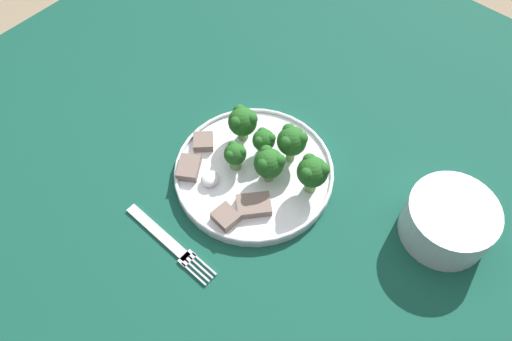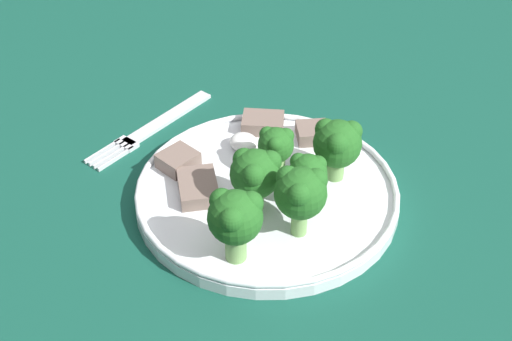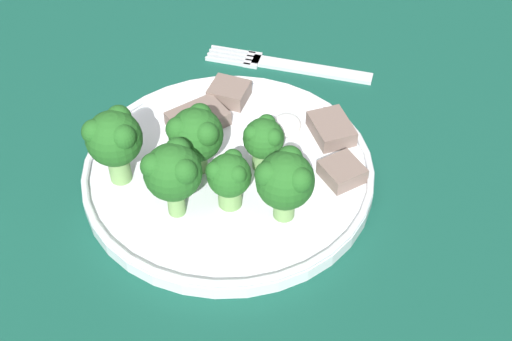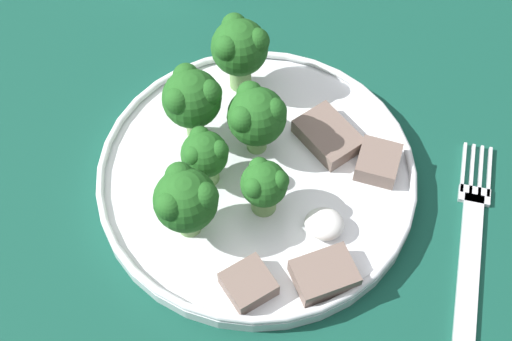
{
  "view_description": "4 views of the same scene",
  "coord_description": "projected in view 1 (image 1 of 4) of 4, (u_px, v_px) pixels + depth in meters",
  "views": [
    {
      "loc": [
        0.32,
        0.3,
        1.42
      ],
      "look_at": [
        0.01,
        0.03,
        0.79
      ],
      "focal_mm": 35.0,
      "sensor_mm": 36.0,
      "label": 1
    },
    {
      "loc": [
        -0.3,
        0.42,
        1.21
      ],
      "look_at": [
        0.02,
        0.02,
        0.79
      ],
      "focal_mm": 50.0,
      "sensor_mm": 36.0,
      "label": 2
    },
    {
      "loc": [
        -0.4,
        -0.11,
        1.2
      ],
      "look_at": [
        -0.0,
        -0.01,
        0.79
      ],
      "focal_mm": 50.0,
      "sensor_mm": 36.0,
      "label": 3
    },
    {
      "loc": [
        0.07,
        -0.27,
        1.24
      ],
      "look_at": [
        0.01,
        -0.0,
        0.82
      ],
      "focal_mm": 50.0,
      "sensor_mm": 36.0,
      "label": 4
    }
  ],
  "objects": [
    {
      "name": "sauce_dollop",
      "position": [
        210.0,
        179.0,
        0.75
      ],
      "size": [
        0.03,
        0.03,
        0.02
      ],
      "color": "white",
      "rests_on": "dinner_plate"
    },
    {
      "name": "broccoli_floret_center_left",
      "position": [
        235.0,
        154.0,
        0.75
      ],
      "size": [
        0.04,
        0.03,
        0.05
      ],
      "color": "#709E56",
      "rests_on": "dinner_plate"
    },
    {
      "name": "broccoli_floret_near_rim_left",
      "position": [
        243.0,
        121.0,
        0.77
      ],
      "size": [
        0.05,
        0.05,
        0.06
      ],
      "color": "#709E56",
      "rests_on": "dinner_plate"
    },
    {
      "name": "meat_slice_front_slice",
      "position": [
        226.0,
        217.0,
        0.72
      ],
      "size": [
        0.03,
        0.04,
        0.02
      ],
      "color": "#756056",
      "rests_on": "dinner_plate"
    },
    {
      "name": "ground_plane",
      "position": [
        251.0,
        314.0,
        1.42
      ],
      "size": [
        8.0,
        8.0,
        0.0
      ],
      "primitive_type": "plane",
      "color": "#9E896B"
    },
    {
      "name": "meat_slice_middle_slice",
      "position": [
        203.0,
        142.0,
        0.79
      ],
      "size": [
        0.04,
        0.04,
        0.01
      ],
      "color": "#756056",
      "rests_on": "dinner_plate"
    },
    {
      "name": "dinner_plate",
      "position": [
        254.0,
        172.0,
        0.77
      ],
      "size": [
        0.25,
        0.25,
        0.02
      ],
      "color": "white",
      "rests_on": "table"
    },
    {
      "name": "table",
      "position": [
        248.0,
        196.0,
        0.87
      ],
      "size": [
        1.21,
        1.12,
        0.76
      ],
      "color": "#114738",
      "rests_on": "ground_plane"
    },
    {
      "name": "cream_bowl",
      "position": [
        448.0,
        222.0,
        0.7
      ],
      "size": [
        0.13,
        0.13,
        0.07
      ],
      "color": "silver",
      "rests_on": "table"
    },
    {
      "name": "meat_slice_rear_slice",
      "position": [
        254.0,
        205.0,
        0.73
      ],
      "size": [
        0.06,
        0.06,
        0.01
      ],
      "color": "#756056",
      "rests_on": "dinner_plate"
    },
    {
      "name": "broccoli_floret_back_left",
      "position": [
        269.0,
        163.0,
        0.73
      ],
      "size": [
        0.05,
        0.05,
        0.06
      ],
      "color": "#709E56",
      "rests_on": "dinner_plate"
    },
    {
      "name": "broccoli_floret_center_back",
      "position": [
        292.0,
        141.0,
        0.74
      ],
      "size": [
        0.05,
        0.05,
        0.07
      ],
      "color": "#709E56",
      "rests_on": "dinner_plate"
    },
    {
      "name": "broccoli_floret_front_left",
      "position": [
        313.0,
        172.0,
        0.71
      ],
      "size": [
        0.05,
        0.05,
        0.07
      ],
      "color": "#709E56",
      "rests_on": "dinner_plate"
    },
    {
      "name": "broccoli_floret_mid_cluster",
      "position": [
        264.0,
        141.0,
        0.76
      ],
      "size": [
        0.04,
        0.04,
        0.05
      ],
      "color": "#709E56",
      "rests_on": "dinner_plate"
    },
    {
      "name": "fork",
      "position": [
        169.0,
        242.0,
        0.71
      ],
      "size": [
        0.02,
        0.17,
        0.0
      ],
      "color": "silver",
      "rests_on": "table"
    },
    {
      "name": "meat_slice_edge_slice",
      "position": [
        189.0,
        168.0,
        0.76
      ],
      "size": [
        0.05,
        0.05,
        0.01
      ],
      "color": "#756056",
      "rests_on": "dinner_plate"
    }
  ]
}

